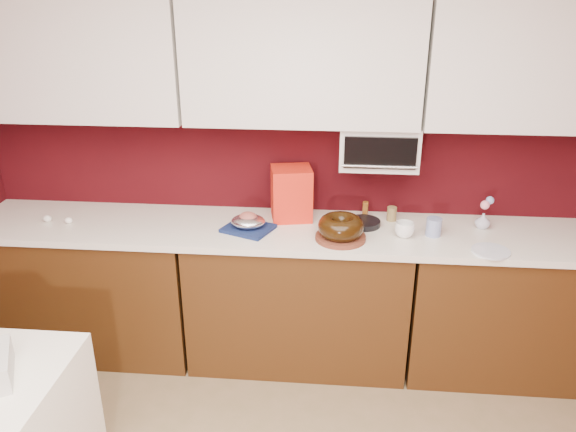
{
  "coord_description": "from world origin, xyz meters",
  "views": [
    {
      "loc": [
        0.21,
        -1.1,
        2.25
      ],
      "look_at": [
        -0.06,
        1.84,
        1.02
      ],
      "focal_mm": 35.0,
      "sensor_mm": 36.0,
      "label": 1
    }
  ],
  "objects_px": {
    "bundt_cake": "(341,227)",
    "flower_vase": "(483,220)",
    "blue_jar": "(434,227)",
    "pandoro_box": "(291,193)",
    "foil_ham_nest": "(248,221)",
    "toaster_oven": "(378,145)",
    "coffee_mug": "(405,228)"
  },
  "relations": [
    {
      "from": "bundt_cake",
      "to": "flower_vase",
      "type": "bearing_deg",
      "value": 15.77
    },
    {
      "from": "bundt_cake",
      "to": "blue_jar",
      "type": "height_order",
      "value": "bundt_cake"
    },
    {
      "from": "pandoro_box",
      "to": "flower_vase",
      "type": "height_order",
      "value": "pandoro_box"
    },
    {
      "from": "pandoro_box",
      "to": "flower_vase",
      "type": "distance_m",
      "value": 1.15
    },
    {
      "from": "pandoro_box",
      "to": "foil_ham_nest",
      "type": "bearing_deg",
      "value": -149.9
    },
    {
      "from": "foil_ham_nest",
      "to": "pandoro_box",
      "type": "height_order",
      "value": "pandoro_box"
    },
    {
      "from": "pandoro_box",
      "to": "toaster_oven",
      "type": "bearing_deg",
      "value": -10.44
    },
    {
      "from": "toaster_oven",
      "to": "flower_vase",
      "type": "bearing_deg",
      "value": -5.5
    },
    {
      "from": "toaster_oven",
      "to": "coffee_mug",
      "type": "distance_m",
      "value": 0.51
    },
    {
      "from": "bundt_cake",
      "to": "flower_vase",
      "type": "distance_m",
      "value": 0.87
    },
    {
      "from": "foil_ham_nest",
      "to": "pandoro_box",
      "type": "bearing_deg",
      "value": 41.14
    },
    {
      "from": "bundt_cake",
      "to": "foil_ham_nest",
      "type": "bearing_deg",
      "value": 171.1
    },
    {
      "from": "blue_jar",
      "to": "coffee_mug",
      "type": "bearing_deg",
      "value": -167.64
    },
    {
      "from": "toaster_oven",
      "to": "coffee_mug",
      "type": "relative_size",
      "value": 4.17
    },
    {
      "from": "coffee_mug",
      "to": "flower_vase",
      "type": "bearing_deg",
      "value": 19.46
    },
    {
      "from": "bundt_cake",
      "to": "coffee_mug",
      "type": "relative_size",
      "value": 2.41
    },
    {
      "from": "foil_ham_nest",
      "to": "pandoro_box",
      "type": "xyz_separation_m",
      "value": [
        0.24,
        0.21,
        0.11
      ]
    },
    {
      "from": "toaster_oven",
      "to": "bundt_cake",
      "type": "bearing_deg",
      "value": -124.32
    },
    {
      "from": "coffee_mug",
      "to": "blue_jar",
      "type": "height_order",
      "value": "coffee_mug"
    },
    {
      "from": "foil_ham_nest",
      "to": "coffee_mug",
      "type": "xyz_separation_m",
      "value": [
        0.91,
        -0.02,
        -0.0
      ]
    },
    {
      "from": "toaster_oven",
      "to": "coffee_mug",
      "type": "xyz_separation_m",
      "value": [
        0.16,
        -0.23,
        -0.42
      ]
    },
    {
      "from": "toaster_oven",
      "to": "flower_vase",
      "type": "distance_m",
      "value": 0.76
    },
    {
      "from": "toaster_oven",
      "to": "flower_vase",
      "type": "relative_size",
      "value": 4.24
    },
    {
      "from": "toaster_oven",
      "to": "coffee_mug",
      "type": "height_order",
      "value": "toaster_oven"
    },
    {
      "from": "bundt_cake",
      "to": "pandoro_box",
      "type": "relative_size",
      "value": 0.8
    },
    {
      "from": "coffee_mug",
      "to": "flower_vase",
      "type": "distance_m",
      "value": 0.5
    },
    {
      "from": "toaster_oven",
      "to": "foil_ham_nest",
      "type": "height_order",
      "value": "toaster_oven"
    },
    {
      "from": "blue_jar",
      "to": "bundt_cake",
      "type": "bearing_deg",
      "value": -168.73
    },
    {
      "from": "foil_ham_nest",
      "to": "toaster_oven",
      "type": "bearing_deg",
      "value": 15.93
    },
    {
      "from": "bundt_cake",
      "to": "foil_ham_nest",
      "type": "distance_m",
      "value": 0.55
    },
    {
      "from": "bundt_cake",
      "to": "blue_jar",
      "type": "distance_m",
      "value": 0.54
    },
    {
      "from": "foil_ham_nest",
      "to": "blue_jar",
      "type": "bearing_deg",
      "value": 1.13
    }
  ]
}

